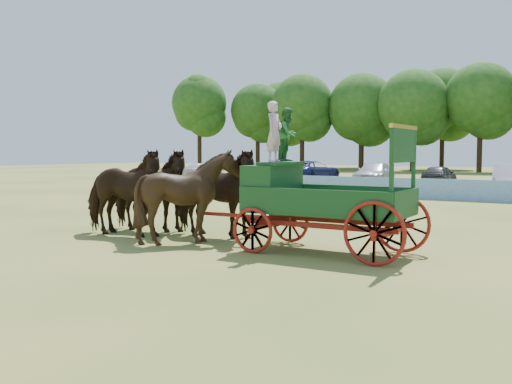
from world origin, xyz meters
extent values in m
plane|color=#A98F4C|center=(0.00, 0.00, 0.00)|extent=(160.00, 160.00, 0.00)
imported|color=black|center=(-7.21, 0.94, 1.24)|extent=(3.07, 1.67, 2.48)
imported|color=black|center=(-7.21, 2.04, 1.24)|extent=(3.07, 1.65, 2.48)
imported|color=black|center=(-4.81, 0.94, 1.24)|extent=(2.49, 2.27, 2.49)
imported|color=black|center=(-4.81, 2.04, 1.24)|extent=(2.98, 1.42, 2.48)
cube|color=#A22910|center=(-2.61, 1.49, 0.60)|extent=(0.12, 2.00, 0.12)
cube|color=#A22910|center=(0.39, 1.49, 0.60)|extent=(0.12, 2.00, 0.12)
cube|color=#A22910|center=(-1.11, 0.94, 0.72)|extent=(3.80, 0.10, 0.12)
cube|color=#A22910|center=(-1.11, 2.04, 0.72)|extent=(3.80, 0.10, 0.12)
cube|color=#A22910|center=(-3.51, 1.49, 0.75)|extent=(2.80, 0.09, 0.09)
cube|color=#184922|center=(-1.11, 1.49, 1.00)|extent=(3.80, 1.80, 0.10)
cube|color=#184922|center=(-1.11, 0.61, 1.30)|extent=(3.80, 0.06, 0.55)
cube|color=#184922|center=(-1.11, 2.37, 1.30)|extent=(3.80, 0.06, 0.55)
cube|color=#184922|center=(0.77, 1.49, 1.30)|extent=(0.06, 1.80, 0.55)
cube|color=#184922|center=(-2.61, 1.49, 1.55)|extent=(0.85, 1.70, 1.05)
cube|color=#184922|center=(-2.36, 1.49, 2.12)|extent=(0.55, 1.50, 0.08)
cube|color=#184922|center=(-2.99, 1.49, 1.35)|extent=(0.10, 1.60, 0.65)
cube|color=#184922|center=(-2.81, 1.49, 1.05)|extent=(0.55, 1.60, 0.06)
cube|color=#184922|center=(0.69, 0.69, 1.95)|extent=(0.08, 0.08, 1.80)
cube|color=#184922|center=(0.69, 2.29, 1.95)|extent=(0.08, 0.08, 1.80)
cube|color=#184922|center=(0.69, 1.49, 2.55)|extent=(0.07, 1.75, 0.75)
cube|color=gold|center=(0.69, 1.49, 2.95)|extent=(0.08, 1.80, 0.09)
cube|color=gold|center=(0.65, 1.49, 2.55)|extent=(0.02, 1.30, 0.12)
torus|color=#A22910|center=(-2.61, 0.54, 0.55)|extent=(1.09, 0.09, 1.09)
torus|color=#A22910|center=(-2.61, 2.44, 0.55)|extent=(1.09, 0.09, 1.09)
torus|color=#A22910|center=(0.39, 0.54, 0.70)|extent=(1.39, 0.09, 1.39)
torus|color=#A22910|center=(0.39, 2.44, 0.70)|extent=(1.39, 0.09, 1.39)
imported|color=#E3ADC5|center=(-2.36, 1.14, 2.89)|extent=(0.35, 0.53, 1.46)
imported|color=#296E2D|center=(-2.36, 1.84, 2.84)|extent=(0.51, 0.66, 1.35)
cube|color=#2053AE|center=(-1.00, 18.00, 0.53)|extent=(26.00, 0.08, 1.05)
imported|color=silver|center=(-26.00, 29.94, 0.73)|extent=(2.16, 4.44, 1.46)
imported|color=gray|center=(-20.46, 28.88, 0.75)|extent=(2.11, 4.71, 1.50)
imported|color=navy|center=(-15.48, 30.29, 0.82)|extent=(3.26, 6.14, 1.65)
imported|color=silver|center=(-10.15, 30.13, 0.78)|extent=(2.58, 5.51, 1.56)
imported|color=#333338|center=(-5.44, 30.34, 0.72)|extent=(1.80, 4.27, 1.44)
imported|color=silver|center=(-0.96, 30.00, 0.79)|extent=(2.21, 4.93, 1.57)
cylinder|color=#382314|center=(-44.00, 53.46, 2.49)|extent=(0.60, 0.60, 4.98)
sphere|color=#174712|center=(-44.00, 53.46, 9.17)|extent=(7.60, 7.60, 7.60)
cylinder|color=#382314|center=(-36.96, 57.60, 2.19)|extent=(0.60, 0.60, 4.38)
sphere|color=#174712|center=(-36.96, 57.60, 8.08)|extent=(7.53, 7.53, 7.53)
cylinder|color=#382314|center=(-29.29, 56.14, 2.29)|extent=(0.60, 0.60, 4.57)
sphere|color=#174712|center=(-29.29, 56.14, 8.42)|extent=(8.02, 8.02, 8.02)
cylinder|color=#382314|center=(-22.05, 58.66, 2.15)|extent=(0.60, 0.60, 4.31)
sphere|color=#174712|center=(-22.05, 58.66, 7.94)|extent=(8.77, 8.77, 8.77)
cylinder|color=#382314|center=(-15.10, 57.37, 2.15)|extent=(0.60, 0.60, 4.31)
sphere|color=#174712|center=(-15.10, 57.37, 7.94)|extent=(8.49, 8.49, 8.49)
cylinder|color=#382314|center=(-7.75, 58.69, 2.32)|extent=(0.60, 0.60, 4.64)
sphere|color=#174712|center=(-7.75, 58.69, 8.55)|extent=(8.06, 8.06, 8.06)
cylinder|color=#382314|center=(-38.00, 66.69, 2.29)|extent=(0.60, 0.60, 4.57)
sphere|color=#174712|center=(-38.00, 66.69, 8.42)|extent=(9.26, 9.26, 9.26)
cylinder|color=#382314|center=(-26.01, 68.70, 2.46)|extent=(0.60, 0.60, 4.92)
sphere|color=#174712|center=(-26.01, 68.70, 9.07)|extent=(9.26, 9.26, 9.26)
cylinder|color=#382314|center=(-13.93, 66.90, 2.42)|extent=(0.60, 0.60, 4.85)
sphere|color=#174712|center=(-13.93, 66.90, 8.93)|extent=(8.93, 8.93, 8.93)
camera|label=1|loc=(4.42, -10.86, 2.42)|focal=40.00mm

